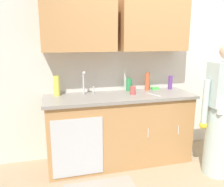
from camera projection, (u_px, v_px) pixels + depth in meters
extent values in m
plane|color=#998466|center=(181.00, 183.00, 2.72)|extent=(9.00, 9.00, 0.00)
cube|color=beige|center=(149.00, 60.00, 3.40)|extent=(4.80, 0.10, 2.70)
cube|color=#B27F4C|center=(78.00, 23.00, 2.82)|extent=(0.91, 0.34, 0.70)
cube|color=#B27F4C|center=(153.00, 24.00, 3.07)|extent=(0.91, 0.34, 0.70)
cube|color=#B27F4C|center=(119.00, 130.00, 3.14)|extent=(1.90, 0.60, 0.90)
cube|color=#B7BABF|center=(78.00, 148.00, 2.71)|extent=(0.60, 0.01, 0.72)
cylinder|color=silver|center=(148.00, 133.00, 2.91)|extent=(0.01, 0.01, 0.12)
cylinder|color=silver|center=(178.00, 130.00, 3.01)|extent=(0.01, 0.01, 0.12)
cube|color=gray|center=(120.00, 96.00, 3.03)|extent=(1.96, 0.66, 0.04)
cube|color=#B7BABF|center=(89.00, 99.00, 2.93)|extent=(0.50, 0.36, 0.03)
cylinder|color=#B7BABF|center=(84.00, 83.00, 3.02)|extent=(0.02, 0.02, 0.30)
sphere|color=#B7BABF|center=(84.00, 73.00, 2.94)|extent=(0.04, 0.04, 0.04)
cylinder|color=#B7BABF|center=(93.00, 90.00, 3.08)|extent=(0.02, 0.02, 0.10)
cube|color=white|center=(217.00, 171.00, 2.92)|extent=(0.20, 0.26, 0.06)
cylinder|color=#B2C6C1|center=(219.00, 140.00, 2.84)|extent=(0.34, 0.34, 0.88)
cylinder|color=#B2C6C1|center=(205.00, 103.00, 2.70)|extent=(0.07, 0.07, 0.55)
sphere|color=yellow|center=(203.00, 125.00, 2.76)|extent=(0.09, 0.09, 0.09)
cylinder|color=#2D8C4C|center=(129.00, 84.00, 3.26)|extent=(0.08, 0.08, 0.18)
cylinder|color=#66388C|center=(170.00, 82.00, 3.37)|extent=(0.06, 0.06, 0.20)
cylinder|color=#D8D14C|center=(57.00, 86.00, 2.96)|extent=(0.08, 0.08, 0.26)
cylinder|color=#E05933|center=(147.00, 82.00, 3.29)|extent=(0.06, 0.06, 0.25)
cylinder|color=#B24C47|center=(133.00, 90.00, 3.05)|extent=(0.08, 0.08, 0.11)
cube|color=silver|center=(153.00, 94.00, 3.04)|extent=(0.11, 0.23, 0.01)
cube|color=#4CBF4C|center=(155.00, 88.00, 3.37)|extent=(0.11, 0.07, 0.03)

